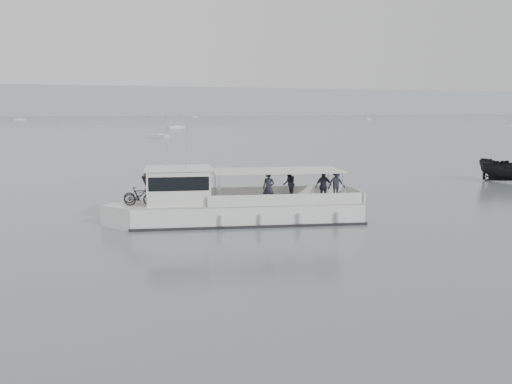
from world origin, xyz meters
name	(u,v)px	position (x,y,z in m)	size (l,w,h in m)	color
ground	(246,218)	(0.00, 0.00, 0.00)	(1400.00, 1400.00, 0.00)	slate
headland	(42,101)	(0.00, 560.00, 14.00)	(1400.00, 90.00, 28.00)	#939EA8
tour_boat	(225,205)	(-1.51, -0.85, 0.94)	(13.71, 6.02, 5.74)	white
dark_motorboat	(512,170)	(25.77, 6.51, 1.04)	(2.03, 5.39, 2.08)	black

